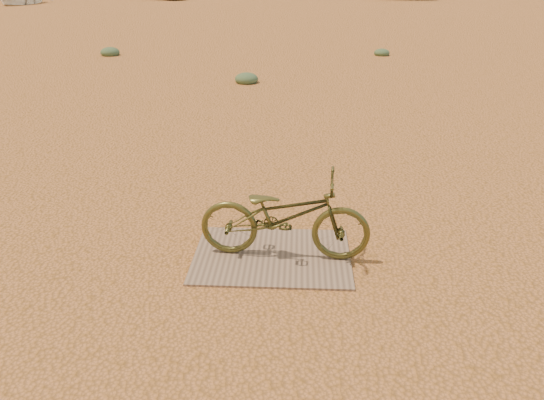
{
  "coord_description": "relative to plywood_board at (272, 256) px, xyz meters",
  "views": [
    {
      "loc": [
        0.2,
        -4.94,
        2.65
      ],
      "look_at": [
        -0.03,
        -0.42,
        0.61
      ],
      "focal_mm": 35.0,
      "sensor_mm": 36.0,
      "label": 1
    }
  ],
  "objects": [
    {
      "name": "kale_c",
      "position": [
        -5.7,
        12.14,
        -0.01
      ],
      "size": [
        0.59,
        0.59,
        0.32
      ],
      "primitive_type": "ellipsoid",
      "color": "#53714E",
      "rests_on": "ground"
    },
    {
      "name": "kale_a",
      "position": [
        -1.05,
        8.25,
        -0.01
      ],
      "size": [
        0.56,
        0.56,
        0.31
      ],
      "primitive_type": "ellipsoid",
      "color": "#53714E",
      "rests_on": "ground"
    },
    {
      "name": "bicycle",
      "position": [
        0.12,
        0.01,
        0.44
      ],
      "size": [
        1.66,
        0.67,
        0.86
      ],
      "primitive_type": "imported",
      "rotation": [
        0.0,
        0.0,
        1.51
      ],
      "color": "#4A4B21",
      "rests_on": "plywood_board"
    },
    {
      "name": "ground",
      "position": [
        0.03,
        0.42,
        -0.01
      ],
      "size": [
        120.0,
        120.0,
        0.0
      ],
      "primitive_type": "plane",
      "color": "#BC7744",
      "rests_on": "ground"
    },
    {
      "name": "kale_b",
      "position": [
        2.77,
        12.58,
        -0.01
      ],
      "size": [
        0.48,
        0.48,
        0.26
      ],
      "primitive_type": "ellipsoid",
      "color": "#53714E",
      "rests_on": "ground"
    },
    {
      "name": "plywood_board",
      "position": [
        0.0,
        0.0,
        0.0
      ],
      "size": [
        1.53,
        1.13,
        0.02
      ],
      "primitive_type": "cube",
      "color": "#866F5B",
      "rests_on": "ground"
    }
  ]
}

